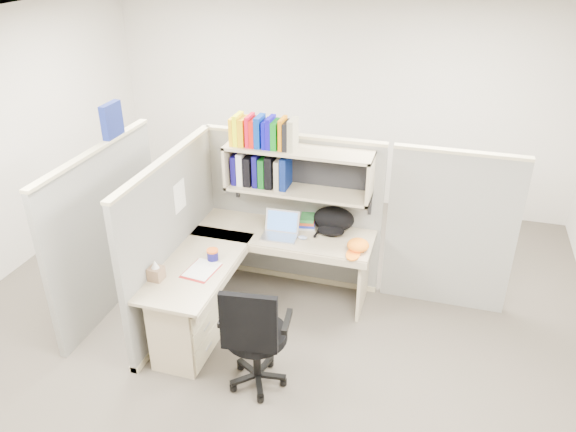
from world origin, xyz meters
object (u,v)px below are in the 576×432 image
(backpack, at_px, (333,221))
(task_chair, at_px, (255,352))
(desk, at_px, (212,300))
(laptop, at_px, (279,226))
(snack_canister, at_px, (213,255))

(backpack, distance_m, task_chair, 1.57)
(desk, relative_size, backpack, 4.36)
(laptop, height_order, snack_canister, laptop)
(backpack, bearing_deg, laptop, -130.95)
(laptop, distance_m, snack_canister, 0.72)
(backpack, distance_m, snack_canister, 1.22)
(laptop, height_order, backpack, laptop)
(desk, distance_m, snack_canister, 0.40)
(laptop, distance_m, task_chair, 1.32)
(backpack, height_order, snack_canister, backpack)
(backpack, bearing_deg, desk, -109.71)
(desk, xyz_separation_m, backpack, (0.86, 1.00, 0.41))
(desk, xyz_separation_m, task_chair, (0.57, -0.46, -0.07))
(task_chair, bearing_deg, snack_canister, 133.40)
(backpack, relative_size, snack_canister, 3.80)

